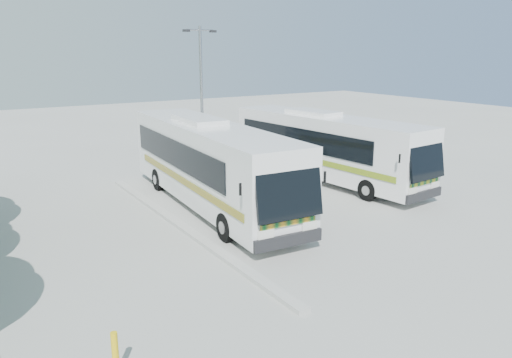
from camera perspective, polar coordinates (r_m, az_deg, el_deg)
ground at (r=19.64m, az=0.10°, el=-6.06°), size 100.00×100.00×0.00m
kerb_divider at (r=20.26m, az=-8.50°, el=-5.34°), size 0.40×16.00×0.15m
coach_main at (r=22.37m, az=-5.31°, el=1.91°), size 3.61×13.56×3.72m
coach_adjacent at (r=27.16m, az=7.99°, el=3.83°), size 3.64×12.80×3.50m
lamppost at (r=26.93m, az=-6.23°, el=9.27°), size 1.98×0.42×8.10m
bollard at (r=11.82m, az=-15.78°, el=-18.76°), size 0.16×0.16×1.08m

